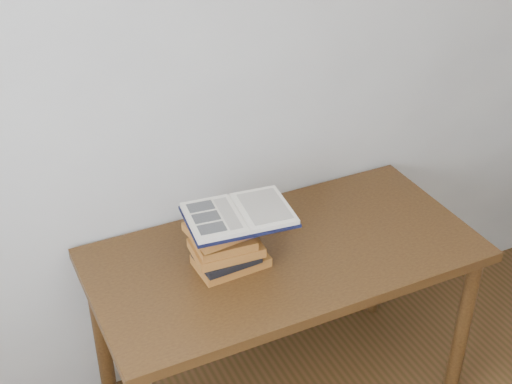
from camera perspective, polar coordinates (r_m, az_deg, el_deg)
desk at (r=2.62m, az=2.29°, el=-6.43°), size 1.40×0.70×0.75m
book_stack at (r=2.44m, az=-2.35°, el=-4.23°), size 0.28×0.20×0.19m
open_book at (r=2.40m, az=-1.38°, el=-1.81°), size 0.38×0.28×0.03m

